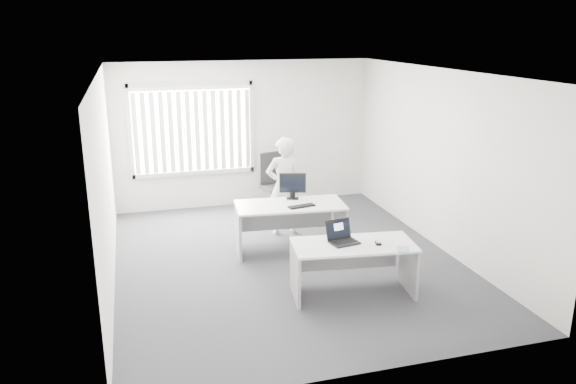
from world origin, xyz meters
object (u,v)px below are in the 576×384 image
object	(u,v)px
desk_far	(290,217)
laptop	(345,233)
desk_near	(353,258)
person	(284,186)
monitor	(293,186)
office_chair	(275,195)

from	to	relation	value
desk_far	laptop	distance (m)	1.70
desk_near	laptop	distance (m)	0.36
desk_near	person	distance (m)	2.48
laptop	person	bearing A→B (deg)	83.06
desk_far	monitor	size ratio (longest dim) A/B	4.14
desk_far	office_chair	xyz separation A→B (m)	(0.25, 1.89, -0.20)
office_chair	person	size ratio (longest dim) A/B	0.68
laptop	monitor	distance (m)	1.92
desk_far	monitor	xyz separation A→B (m)	(0.12, 0.26, 0.42)
desk_far	person	bearing A→B (deg)	87.31
desk_near	monitor	bearing A→B (deg)	104.66
desk_near	person	size ratio (longest dim) A/B	0.98
laptop	desk_far	bearing A→B (deg)	88.28
person	laptop	world-z (taller)	person
desk_far	desk_near	bearing A→B (deg)	-72.49
desk_near	monitor	size ratio (longest dim) A/B	3.92
office_chair	person	xyz separation A→B (m)	(-0.15, -1.14, 0.48)
desk_far	person	size ratio (longest dim) A/B	1.04
desk_far	person	world-z (taller)	person
person	monitor	size ratio (longest dim) A/B	3.99
desk_far	person	distance (m)	0.81
office_chair	laptop	world-z (taller)	office_chair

